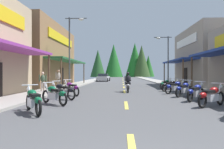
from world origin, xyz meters
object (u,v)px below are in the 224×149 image
object	(u,v)px
motorcycle_parked_right_4	(175,87)
pedestrian_by_shop	(43,81)
motorcycle_parked_right_2	(196,92)
motorcycle_parked_right_5	(170,85)
motorcycle_parked_left_2	(62,91)
parked_car_curbside	(103,77)
motorcycle_parked_left_0	(33,100)
motorcycle_parked_left_1	(54,94)
motorcycle_parked_right_3	(184,89)
motorcycle_parked_right_6	(166,84)
streetlamp_left	(72,43)
pedestrian_browsing	(59,78)
streetlamp_right	(165,53)
motorcycle_parked_right_1	(211,96)
motorcycle_parked_left_3	(71,88)
rider_cruising_lead	(128,84)

from	to	relation	value
motorcycle_parked_right_4	pedestrian_by_shop	world-z (taller)	pedestrian_by_shop
motorcycle_parked_right_2	motorcycle_parked_right_5	bearing A→B (deg)	41.21
motorcycle_parked_left_2	parked_car_curbside	bearing A→B (deg)	-56.80
motorcycle_parked_left_0	motorcycle_parked_left_1	distance (m)	2.18
motorcycle_parked_right_3	motorcycle_parked_right_4	world-z (taller)	same
motorcycle_parked_right_4	motorcycle_parked_right_6	bearing A→B (deg)	54.26
motorcycle_parked_right_6	motorcycle_parked_left_0	distance (m)	13.74
streetlamp_left	pedestrian_browsing	distance (m)	3.51
motorcycle_parked_left_2	motorcycle_parked_right_5	bearing A→B (deg)	-109.51
streetlamp_right	motorcycle_parked_right_5	size ratio (longest dim) A/B	3.22
streetlamp_left	motorcycle_parked_left_2	distance (m)	8.81
streetlamp_right	motorcycle_parked_left_1	size ratio (longest dim) A/B	3.39
motorcycle_parked_right_3	motorcycle_parked_right_6	world-z (taller)	same
motorcycle_parked_right_1	motorcycle_parked_right_3	bearing A→B (deg)	52.02
motorcycle_parked_right_1	motorcycle_parked_right_3	xyz separation A→B (m)	(-0.04, 3.93, 0.00)
streetlamp_right	pedestrian_browsing	size ratio (longest dim) A/B	3.18
streetlamp_left	motorcycle_parked_right_5	size ratio (longest dim) A/B	3.78
streetlamp_right	motorcycle_parked_right_6	world-z (taller)	streetlamp_right
motorcycle_parked_right_6	parked_car_curbside	world-z (taller)	parked_car_curbside
motorcycle_parked_right_1	motorcycle_parked_right_2	world-z (taller)	same
streetlamp_left	motorcycle_parked_right_1	xyz separation A→B (m)	(8.62, -10.07, -3.84)
motorcycle_parked_right_5	motorcycle_parked_left_3	bearing A→B (deg)	169.37
streetlamp_right	pedestrian_by_shop	size ratio (longest dim) A/B	3.63
motorcycle_parked_left_1	pedestrian_browsing	xyz separation A→B (m)	(-2.72, 9.47, 0.57)
motorcycle_parked_right_4	motorcycle_parked_right_2	bearing A→B (deg)	-122.63
rider_cruising_lead	pedestrian_browsing	size ratio (longest dim) A/B	1.18
streetlamp_right	motorcycle_parked_right_3	size ratio (longest dim) A/B	3.53
motorcycle_parked_right_1	motorcycle_parked_left_0	xyz separation A→B (m)	(-7.22, -1.85, 0.00)
motorcycle_parked_right_6	streetlamp_right	bearing A→B (deg)	29.67
motorcycle_parked_right_1	rider_cruising_lead	xyz separation A→B (m)	(-3.49, 6.94, 0.17)
motorcycle_parked_right_3	motorcycle_parked_right_4	xyz separation A→B (m)	(-0.05, 1.92, 0.00)
pedestrian_by_shop	motorcycle_parked_right_6	bearing A→B (deg)	-99.98
motorcycle_parked_right_5	pedestrian_by_shop	size ratio (longest dim) A/B	1.13
motorcycle_parked_right_2	motorcycle_parked_left_1	bearing A→B (deg)	143.73
streetlamp_left	pedestrian_by_shop	distance (m)	5.25
motorcycle_parked_left_3	pedestrian_browsing	xyz separation A→B (m)	(-2.54, 5.49, 0.57)
motorcycle_parked_left_0	pedestrian_browsing	xyz separation A→B (m)	(-2.65, 11.65, 0.57)
streetlamp_right	motorcycle_parked_left_0	distance (m)	19.10
pedestrian_browsing	rider_cruising_lead	bearing A→B (deg)	38.61
motorcycle_parked_left_0	motorcycle_parked_left_1	xyz separation A→B (m)	(0.07, 2.18, 0.00)
motorcycle_parked_left_0	streetlamp_left	bearing A→B (deg)	-29.52
motorcycle_parked_right_3	streetlamp_left	bearing A→B (deg)	97.60
streetlamp_right	motorcycle_parked_right_1	size ratio (longest dim) A/B	3.31
streetlamp_right	motorcycle_parked_left_2	distance (m)	15.65
motorcycle_parked_right_1	motorcycle_parked_left_1	xyz separation A→B (m)	(-7.15, 0.33, 0.00)
motorcycle_parked_right_2	rider_cruising_lead	xyz separation A→B (m)	(-3.46, 5.07, 0.17)
motorcycle_parked_right_1	motorcycle_parked_left_3	distance (m)	8.50
motorcycle_parked_left_3	parked_car_curbside	distance (m)	23.92
pedestrian_browsing	motorcycle_parked_right_2	bearing A→B (deg)	23.92
motorcycle_parked_right_1	motorcycle_parked_right_3	size ratio (longest dim) A/B	1.07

